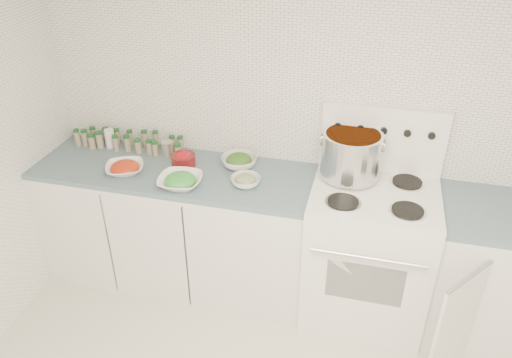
% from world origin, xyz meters
% --- Properties ---
extents(room_walls, '(3.54, 3.04, 2.52)m').
position_xyz_m(room_walls, '(0.00, 0.00, 1.56)').
color(room_walls, white).
rests_on(room_walls, ground).
extents(counter_left, '(1.85, 0.62, 0.90)m').
position_xyz_m(counter_left, '(-0.82, 1.19, 0.45)').
color(counter_left, white).
rests_on(counter_left, ground).
extents(stove, '(0.76, 0.70, 1.36)m').
position_xyz_m(stove, '(0.48, 1.19, 0.50)').
color(stove, white).
rests_on(stove, ground).
extents(counter_right, '(0.89, 0.94, 0.90)m').
position_xyz_m(counter_right, '(1.30, 1.19, 0.45)').
color(counter_right, white).
rests_on(counter_right, ground).
extents(stock_pot, '(0.39, 0.37, 0.28)m').
position_xyz_m(stock_pot, '(0.30, 1.33, 1.10)').
color(stock_pot, silver).
rests_on(stock_pot, stove).
extents(bowl_tomato, '(0.32, 0.32, 0.08)m').
position_xyz_m(bowl_tomato, '(-1.11, 1.08, 0.93)').
color(bowl_tomato, white).
rests_on(bowl_tomato, counter_left).
extents(bowl_snowpea, '(0.29, 0.29, 0.09)m').
position_xyz_m(bowl_snowpea, '(-0.70, 1.01, 0.94)').
color(bowl_snowpea, white).
rests_on(bowl_snowpea, counter_left).
extents(bowl_broccoli, '(0.27, 0.27, 0.09)m').
position_xyz_m(bowl_broccoli, '(-0.41, 1.33, 0.94)').
color(bowl_broccoli, white).
rests_on(bowl_broccoli, counter_left).
extents(bowl_zucchini, '(0.23, 0.23, 0.07)m').
position_xyz_m(bowl_zucchini, '(-0.31, 1.12, 0.93)').
color(bowl_zucchini, white).
rests_on(bowl_zucchini, counter_left).
extents(bowl_pepper, '(0.16, 0.16, 0.10)m').
position_xyz_m(bowl_pepper, '(-0.78, 1.26, 0.95)').
color(bowl_pepper, maroon).
rests_on(bowl_pepper, counter_left).
extents(salt_canister, '(0.07, 0.07, 0.13)m').
position_xyz_m(salt_canister, '(-1.38, 1.39, 0.97)').
color(salt_canister, white).
rests_on(salt_canister, counter_left).
extents(tin_can, '(0.10, 0.10, 0.11)m').
position_xyz_m(tin_can, '(-0.93, 1.36, 0.95)').
color(tin_can, '#B5AA99').
rests_on(tin_can, counter_left).
extents(spice_cluster, '(0.81, 0.16, 0.13)m').
position_xyz_m(spice_cluster, '(-1.25, 1.39, 0.96)').
color(spice_cluster, gray).
rests_on(spice_cluster, counter_left).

